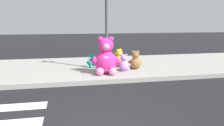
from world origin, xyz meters
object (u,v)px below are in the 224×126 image
(plush_pink_large, at_px, (106,59))
(plush_teal, at_px, (91,62))
(plush_yellow, at_px, (119,59))
(plush_brown, at_px, (135,61))
(sign_pole, at_px, (107,23))
(plush_lavender, at_px, (124,64))
(plush_lime, at_px, (104,60))

(plush_pink_large, bearing_deg, plush_teal, 109.31)
(plush_yellow, xyz_separation_m, plush_brown, (0.50, -0.61, 0.00))
(sign_pole, xyz_separation_m, plush_teal, (-0.52, 0.53, -1.49))
(plush_lavender, xyz_separation_m, plush_brown, (0.51, 0.24, 0.03))
(plush_teal, height_order, plush_brown, plush_brown)
(plush_yellow, distance_m, plush_lavender, 0.85)
(sign_pole, height_order, plush_lavender, sign_pole)
(sign_pole, xyz_separation_m, plush_pink_large, (-0.13, -0.59, -1.19))
(plush_teal, bearing_deg, plush_lime, 14.58)
(plush_brown, xyz_separation_m, plush_lime, (-1.09, 0.73, -0.05))
(plush_brown, relative_size, plush_lime, 1.21)
(sign_pole, relative_size, plush_brown, 4.55)
(plush_lime, bearing_deg, plush_pink_large, -95.45)
(plush_brown, bearing_deg, plush_pink_large, -156.59)
(plush_pink_large, bearing_deg, sign_pole, 77.52)
(plush_yellow, xyz_separation_m, plush_lavender, (-0.00, -0.85, -0.03))
(plush_lavender, relative_size, plush_brown, 0.89)
(sign_pole, relative_size, plush_yellow, 4.60)
(plush_yellow, distance_m, plush_teal, 1.10)
(sign_pole, height_order, plush_brown, sign_pole)
(plush_lime, bearing_deg, plush_brown, -33.60)
(plush_yellow, distance_m, plush_lime, 0.60)
(plush_lavender, xyz_separation_m, plush_lime, (-0.59, 0.97, -0.02))
(plush_teal, bearing_deg, plush_yellow, 1.01)
(plush_pink_large, bearing_deg, plush_lime, 84.55)
(plush_lavender, bearing_deg, plush_yellow, 89.91)
(sign_pole, height_order, plush_lime, sign_pole)
(plush_yellow, xyz_separation_m, plush_lime, (-0.59, 0.11, -0.05))
(plush_pink_large, relative_size, plush_lime, 2.18)
(plush_pink_large, relative_size, plush_teal, 2.49)
(plush_yellow, xyz_separation_m, plush_teal, (-1.10, -0.02, -0.07))
(plush_yellow, height_order, plush_lavender, plush_yellow)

